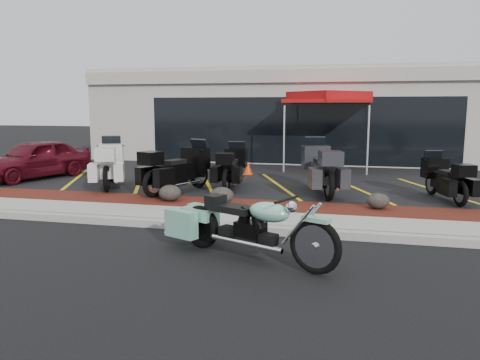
% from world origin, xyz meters
% --- Properties ---
extents(ground, '(90.00, 90.00, 0.00)m').
position_xyz_m(ground, '(0.00, 0.00, 0.00)').
color(ground, black).
rests_on(ground, ground).
extents(curb, '(24.00, 0.25, 0.15)m').
position_xyz_m(curb, '(0.00, 0.90, 0.07)').
color(curb, gray).
rests_on(curb, ground).
extents(sidewalk, '(24.00, 1.20, 0.15)m').
position_xyz_m(sidewalk, '(0.00, 1.60, 0.07)').
color(sidewalk, gray).
rests_on(sidewalk, ground).
extents(mulch_bed, '(24.00, 1.20, 0.16)m').
position_xyz_m(mulch_bed, '(0.00, 2.80, 0.08)').
color(mulch_bed, '#34110C').
rests_on(mulch_bed, ground).
extents(upper_lot, '(26.00, 9.60, 0.15)m').
position_xyz_m(upper_lot, '(0.00, 8.20, 0.07)').
color(upper_lot, black).
rests_on(upper_lot, ground).
extents(dealership_building, '(18.00, 8.16, 4.00)m').
position_xyz_m(dealership_building, '(0.00, 14.47, 2.01)').
color(dealership_building, gray).
rests_on(dealership_building, ground).
extents(boulder_left, '(0.56, 0.46, 0.39)m').
position_xyz_m(boulder_left, '(-2.25, 2.72, 0.36)').
color(boulder_left, black).
rests_on(boulder_left, mulch_bed).
extents(boulder_mid, '(0.57, 0.47, 0.40)m').
position_xyz_m(boulder_mid, '(-0.93, 2.68, 0.36)').
color(boulder_mid, black).
rests_on(boulder_mid, mulch_bed).
extents(boulder_right, '(0.51, 0.42, 0.36)m').
position_xyz_m(boulder_right, '(2.64, 2.97, 0.34)').
color(boulder_right, black).
rests_on(boulder_right, mulch_bed).
extents(hero_cruiser, '(3.20, 1.99, 1.11)m').
position_xyz_m(hero_cruiser, '(1.54, -1.14, 0.55)').
color(hero_cruiser, '#80C7AB').
rests_on(hero_cruiser, ground).
extents(touring_white, '(1.82, 2.60, 1.42)m').
position_xyz_m(touring_white, '(-5.06, 5.09, 0.86)').
color(touring_white, white).
rests_on(touring_white, upper_lot).
extents(touring_black_front, '(1.78, 2.57, 1.40)m').
position_xyz_m(touring_black_front, '(-2.15, 4.69, 0.85)').
color(touring_black_front, black).
rests_on(touring_black_front, upper_lot).
extents(touring_black_mid, '(0.95, 2.22, 1.27)m').
position_xyz_m(touring_black_mid, '(-1.31, 5.76, 0.78)').
color(touring_black_mid, black).
rests_on(touring_black_mid, upper_lot).
extents(touring_grey, '(1.61, 2.68, 1.46)m').
position_xyz_m(touring_grey, '(1.02, 5.43, 0.88)').
color(touring_grey, '#2C2C30').
rests_on(touring_grey, upper_lot).
extents(touring_black_rear, '(1.30, 2.16, 1.18)m').
position_xyz_m(touring_black_rear, '(4.09, 5.08, 0.74)').
color(touring_black_rear, black).
rests_on(touring_black_rear, upper_lot).
extents(parked_car, '(2.58, 3.93, 1.25)m').
position_xyz_m(parked_car, '(-7.86, 5.20, 0.77)').
color(parked_car, '#4E0B17').
rests_on(parked_car, upper_lot).
extents(traffic_cone, '(0.32, 0.32, 0.43)m').
position_xyz_m(traffic_cone, '(-1.38, 7.64, 0.37)').
color(traffic_cone, '#FC3B08').
rests_on(traffic_cone, upper_lot).
extents(popup_canopy, '(3.74, 3.74, 2.83)m').
position_xyz_m(popup_canopy, '(1.15, 9.88, 2.72)').
color(popup_canopy, silver).
rests_on(popup_canopy, upper_lot).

